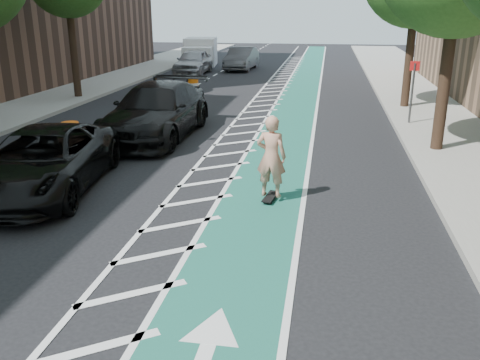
% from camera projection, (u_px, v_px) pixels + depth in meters
% --- Properties ---
extents(ground, '(120.00, 120.00, 0.00)m').
position_uv_depth(ground, '(84.00, 249.00, 9.65)').
color(ground, black).
rests_on(ground, ground).
extents(bike_lane, '(2.00, 90.00, 0.01)m').
position_uv_depth(bike_lane, '(285.00, 133.00, 18.51)').
color(bike_lane, '#185646').
rests_on(bike_lane, ground).
extents(buffer_strip, '(1.40, 90.00, 0.01)m').
position_uv_depth(buffer_strip, '(245.00, 132.00, 18.74)').
color(buffer_strip, silver).
rests_on(buffer_strip, ground).
extents(sidewalk_right, '(5.00, 90.00, 0.15)m').
position_uv_depth(sidewalk_right, '(474.00, 139.00, 17.45)').
color(sidewalk_right, gray).
rests_on(sidewalk_right, ground).
extents(curb_right, '(0.12, 90.00, 0.16)m').
position_uv_depth(curb_right, '(400.00, 136.00, 17.84)').
color(curb_right, gray).
rests_on(curb_right, ground).
extents(curb_left, '(0.12, 90.00, 0.16)m').
position_uv_depth(curb_left, '(32.00, 122.00, 20.08)').
color(curb_left, gray).
rests_on(curb_left, ground).
extents(sign_post, '(0.35, 0.08, 2.47)m').
position_uv_depth(sign_post, '(412.00, 91.00, 19.21)').
color(sign_post, '#4C4C4C').
rests_on(sign_post, ground).
extents(skateboard, '(0.35, 0.83, 0.11)m').
position_uv_depth(skateboard, '(270.00, 197.00, 12.06)').
color(skateboard, black).
rests_on(skateboard, ground).
extents(skateboarder, '(0.77, 0.56, 1.94)m').
position_uv_depth(skateboarder, '(271.00, 157.00, 11.75)').
color(skateboarder, tan).
rests_on(skateboarder, skateboard).
extents(suv_near, '(3.28, 5.85, 1.55)m').
position_uv_depth(suv_near, '(43.00, 161.00, 12.49)').
color(suv_near, black).
rests_on(suv_near, ground).
extents(suv_far, '(2.71, 6.40, 1.84)m').
position_uv_depth(suv_far, '(157.00, 111.00, 17.79)').
color(suv_far, black).
rests_on(suv_far, ground).
extents(car_silver, '(2.03, 4.95, 1.68)m').
position_uv_depth(car_silver, '(193.00, 62.00, 35.00)').
color(car_silver, '#A4A4A9').
rests_on(car_silver, ground).
extents(car_grey, '(2.00, 5.06, 1.64)m').
position_uv_depth(car_grey, '(242.00, 58.00, 37.51)').
color(car_grey, '#505054').
rests_on(car_grey, ground).
extents(box_truck, '(2.91, 5.36, 2.13)m').
position_uv_depth(box_truck, '(200.00, 54.00, 39.66)').
color(box_truck, white).
rests_on(box_truck, ground).
extents(barrel_a, '(0.69, 0.69, 0.94)m').
position_uv_depth(barrel_a, '(71.00, 138.00, 16.07)').
color(barrel_a, '#EE5E0C').
rests_on(barrel_a, ground).
extents(barrel_b, '(0.74, 0.74, 1.00)m').
position_uv_depth(barrel_b, '(154.00, 119.00, 18.65)').
color(barrel_b, '#E24B0B').
rests_on(barrel_b, ground).
extents(barrel_c, '(0.74, 0.74, 1.00)m').
position_uv_depth(barrel_c, '(193.00, 87.00, 26.09)').
color(barrel_c, orange).
rests_on(barrel_c, ground).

